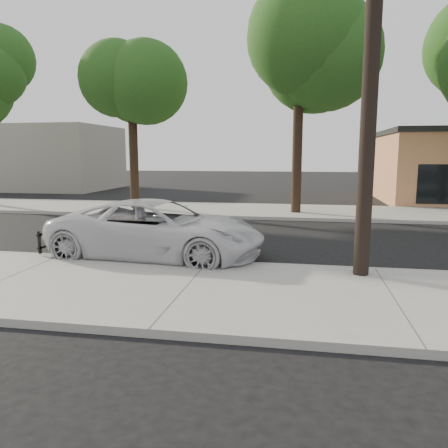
% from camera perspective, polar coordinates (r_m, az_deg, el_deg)
% --- Properties ---
extents(ground, '(120.00, 120.00, 0.00)m').
position_cam_1_polar(ground, '(13.04, -0.06, -3.29)').
color(ground, black).
rests_on(ground, ground).
extents(near_sidewalk, '(90.00, 4.40, 0.15)m').
position_cam_1_polar(near_sidewalk, '(8.96, -4.98, -8.62)').
color(near_sidewalk, gray).
rests_on(near_sidewalk, ground).
extents(far_sidewalk, '(90.00, 5.00, 0.15)m').
position_cam_1_polar(far_sidewalk, '(21.33, 3.98, 1.75)').
color(far_sidewalk, gray).
rests_on(far_sidewalk, ground).
extents(curb_near, '(90.00, 0.12, 0.16)m').
position_cam_1_polar(curb_near, '(11.02, -2.00, -5.21)').
color(curb_near, '#9E9B93').
rests_on(curb_near, ground).
extents(building_far, '(14.00, 8.00, 5.00)m').
position_cam_1_polar(building_far, '(39.42, -24.49, 7.86)').
color(building_far, gray).
rests_on(building_far, ground).
extents(utility_pole, '(1.40, 0.34, 9.00)m').
position_cam_1_polar(utility_pole, '(10.11, 18.71, 19.48)').
color(utility_pole, black).
rests_on(utility_pole, near_sidewalk).
extents(tree_b, '(4.34, 4.20, 8.45)m').
position_cam_1_polar(tree_b, '(22.37, -11.68, 17.54)').
color(tree_b, black).
rests_on(tree_b, far_sidewalk).
extents(tree_c, '(4.96, 4.80, 9.55)m').
position_cam_1_polar(tree_c, '(20.59, 10.49, 20.48)').
color(tree_c, black).
rests_on(tree_c, far_sidewalk).
extents(police_cruiser, '(5.95, 3.14, 1.59)m').
position_cam_1_polar(police_cruiser, '(11.86, -8.62, -0.71)').
color(police_cruiser, silver).
rests_on(police_cruiser, ground).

